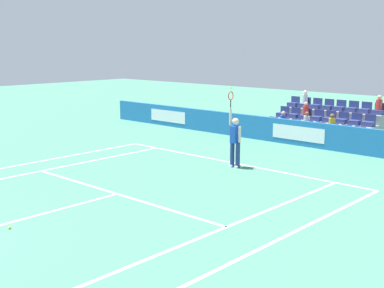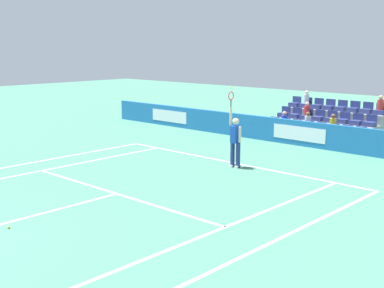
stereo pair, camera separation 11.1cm
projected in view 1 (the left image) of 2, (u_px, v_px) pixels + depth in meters
The scene contains 12 objects.
line_baseline at pixel (233, 163), 19.06m from camera, with size 10.97×0.10×0.01m, color white.
line_service at pixel (117, 194), 15.09m from camera, with size 8.23×0.10×0.01m, color white.
line_centre_service at pixel (16, 221), 12.78m from camera, with size 0.10×6.40×0.01m, color white.
line_singles_sideline_left at pixel (29, 173), 17.50m from camera, with size 0.10×11.89×0.01m, color white.
line_singles_sideline_right at pixel (214, 232), 12.03m from camera, with size 0.10×11.89×0.01m, color white.
line_doubles_sideline_left at pixel (9, 167), 18.42m from camera, with size 0.10×11.89×0.01m, color white.
line_doubles_sideline_right at pixel (263, 247), 11.11m from camera, with size 0.10×11.89×0.01m, color white.
line_centre_mark at pixel (232, 163), 18.98m from camera, with size 0.10×0.20×0.01m, color white.
sponsor_barrier at pixel (299, 133), 22.26m from camera, with size 23.91×0.22×1.09m.
tennis_player at pixel (235, 140), 18.20m from camera, with size 0.53×0.37×2.85m.
stadium_stand at pixel (325, 127), 23.93m from camera, with size 4.96×2.85×2.12m.
loose_tennis_ball at pixel (10, 228), 12.23m from camera, with size 0.07×0.07×0.07m, color #D1E533.
Camera 1 is at (-11.47, 2.80, 4.31)m, focal length 48.24 mm.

